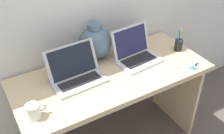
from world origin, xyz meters
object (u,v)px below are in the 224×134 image
object	(u,v)px
laptop_left	(75,71)
laptop_right	(135,51)
pen_cup	(178,44)
scissors	(195,66)
coffee_mug	(34,111)
green_vase	(95,42)

from	to	relation	value
laptop_left	laptop_right	xyz separation A→B (m)	(0.48, 0.01, 0.00)
pen_cup	scissors	world-z (taller)	pen_cup
laptop_right	coffee_mug	distance (m)	0.86
coffee_mug	pen_cup	size ratio (longest dim) A/B	0.66
laptop_left	laptop_right	size ratio (longest dim) A/B	1.08
green_vase	scissors	distance (m)	0.74
green_vase	coffee_mug	world-z (taller)	green_vase
pen_cup	scissors	bearing A→B (deg)	-101.79
coffee_mug	pen_cup	world-z (taller)	pen_cup
green_vase	scissors	size ratio (longest dim) A/B	1.91
laptop_left	coffee_mug	world-z (taller)	laptop_left
laptop_left	pen_cup	bearing A→B (deg)	-4.43
laptop_left	scissors	bearing A→B (deg)	-20.91
green_vase	laptop_right	bearing A→B (deg)	-35.19
laptop_right	pen_cup	xyz separation A→B (m)	(0.36, -0.07, -0.01)
green_vase	coffee_mug	xyz separation A→B (m)	(-0.59, -0.38, -0.08)
laptop_left	pen_cup	distance (m)	0.84
laptop_left	green_vase	distance (m)	0.31
green_vase	pen_cup	distance (m)	0.65
laptop_left	green_vase	xyz separation A→B (m)	(0.24, 0.17, 0.07)
coffee_mug	green_vase	bearing A→B (deg)	33.03
laptop_right	coffee_mug	bearing A→B (deg)	-165.32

